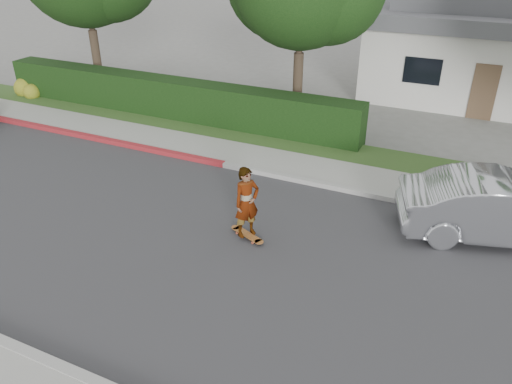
# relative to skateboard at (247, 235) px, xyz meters

# --- Properties ---
(ground) EXTENTS (120.00, 120.00, 0.00)m
(ground) POSITION_rel_skateboard_xyz_m (-3.37, -0.84, -0.09)
(ground) COLOR slate
(ground) RESTS_ON ground
(road) EXTENTS (60.00, 8.00, 0.01)m
(road) POSITION_rel_skateboard_xyz_m (-3.37, -0.84, -0.09)
(road) COLOR #2D2D30
(road) RESTS_ON ground
(curb_far) EXTENTS (60.00, 0.20, 0.15)m
(curb_far) POSITION_rel_skateboard_xyz_m (-3.37, 3.26, -0.02)
(curb_far) COLOR #9E9E99
(curb_far) RESTS_ON ground
(curb_red_section) EXTENTS (12.00, 0.21, 0.15)m
(curb_red_section) POSITION_rel_skateboard_xyz_m (-8.37, 3.26, -0.01)
(curb_red_section) COLOR maroon
(curb_red_section) RESTS_ON ground
(sidewalk_far) EXTENTS (60.00, 1.60, 0.12)m
(sidewalk_far) POSITION_rel_skateboard_xyz_m (-3.37, 4.16, -0.03)
(sidewalk_far) COLOR gray
(sidewalk_far) RESTS_ON ground
(planting_strip) EXTENTS (60.00, 1.60, 0.10)m
(planting_strip) POSITION_rel_skateboard_xyz_m (-3.37, 5.76, -0.04)
(planting_strip) COLOR #2D4C1E
(planting_strip) RESTS_ON ground
(hedge) EXTENTS (15.00, 1.00, 1.50)m
(hedge) POSITION_rel_skateboard_xyz_m (-6.37, 6.36, 0.66)
(hedge) COLOR black
(hedge) RESTS_ON ground
(flowering_shrub) EXTENTS (1.40, 1.00, 0.90)m
(flowering_shrub) POSITION_rel_skateboard_xyz_m (-13.37, 5.89, 0.24)
(flowering_shrub) COLOR #2D4C19
(flowering_shrub) RESTS_ON ground
(house) EXTENTS (10.60, 8.60, 4.30)m
(house) POSITION_rel_skateboard_xyz_m (4.63, 15.15, 2.00)
(house) COLOR beige
(house) RESTS_ON ground
(skateboard) EXTENTS (1.05, 0.59, 0.10)m
(skateboard) POSITION_rel_skateboard_xyz_m (0.00, 0.00, 0.00)
(skateboard) COLOR #CA5737
(skateboard) RESTS_ON ground
(skateboarder) EXTENTS (0.69, 0.76, 1.73)m
(skateboarder) POSITION_rel_skateboard_xyz_m (-0.00, 0.00, 0.88)
(skateboarder) COLOR white
(skateboarder) RESTS_ON skateboard
(car_silver) EXTENTS (4.99, 2.94, 1.55)m
(car_silver) POSITION_rel_skateboard_xyz_m (5.39, 2.58, 0.69)
(car_silver) COLOR #B1B3B9
(car_silver) RESTS_ON ground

